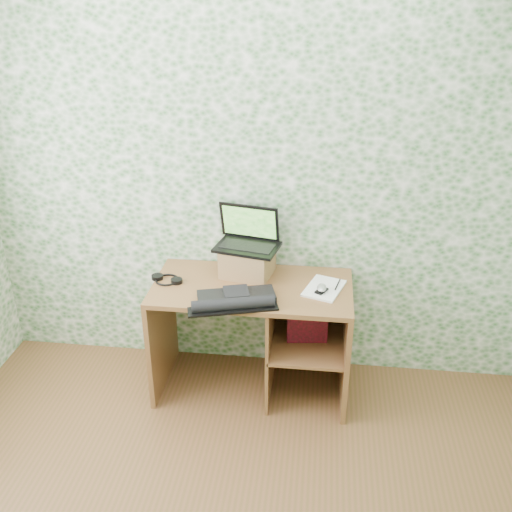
# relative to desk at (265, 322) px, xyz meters

# --- Properties ---
(wall_back) EXTENTS (3.50, 0.00, 3.50)m
(wall_back) POSITION_rel_desk_xyz_m (-0.08, 0.28, 0.82)
(wall_back) COLOR white
(wall_back) RESTS_ON ground
(desk) EXTENTS (1.20, 0.60, 0.75)m
(desk) POSITION_rel_desk_xyz_m (0.00, 0.00, 0.00)
(desk) COLOR brown
(desk) RESTS_ON floor
(riser) EXTENTS (0.34, 0.30, 0.18)m
(riser) POSITION_rel_desk_xyz_m (-0.13, 0.12, 0.36)
(riser) COLOR olive
(riser) RESTS_ON desk
(laptop) EXTENTS (0.42, 0.34, 0.25)m
(laptop) POSITION_rel_desk_xyz_m (-0.13, 0.16, 0.51)
(laptop) COLOR black
(laptop) RESTS_ON riser
(keyboard) EXTENTS (0.51, 0.38, 0.07)m
(keyboard) POSITION_rel_desk_xyz_m (-0.15, -0.25, 0.29)
(keyboard) COLOR black
(keyboard) RESTS_ON desk
(headphones) EXTENTS (0.20, 0.18, 0.03)m
(headphones) POSITION_rel_desk_xyz_m (-0.60, -0.03, 0.28)
(headphones) COLOR black
(headphones) RESTS_ON desk
(notepad) EXTENTS (0.27, 0.33, 0.01)m
(notepad) POSITION_rel_desk_xyz_m (0.35, -0.02, 0.28)
(notepad) COLOR white
(notepad) RESTS_ON desk
(mouse) EXTENTS (0.09, 0.11, 0.03)m
(mouse) POSITION_rel_desk_xyz_m (0.34, -0.07, 0.30)
(mouse) COLOR silver
(mouse) RESTS_ON notepad
(pen) EXTENTS (0.04, 0.13, 0.01)m
(pen) POSITION_rel_desk_xyz_m (0.43, 0.02, 0.29)
(pen) COLOR black
(pen) RESTS_ON notepad
(red_box) EXTENTS (0.25, 0.11, 0.30)m
(red_box) POSITION_rel_desk_xyz_m (0.26, -0.03, 0.06)
(red_box) COLOR maroon
(red_box) RESTS_ON desk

